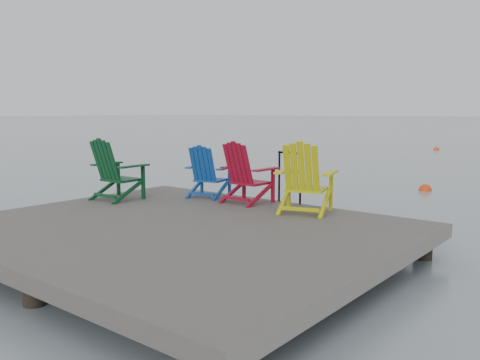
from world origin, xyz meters
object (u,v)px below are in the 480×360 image
Objects in this scene: chair_green at (115,170)px; chair_red at (246,173)px; handrail at (290,172)px; chair_blue at (207,172)px; buoy_a at (425,190)px; buoy_b at (436,150)px; chair_yellow at (304,178)px.

chair_green is 1.03× the size of chair_red.
handrail is 0.94× the size of chair_blue.
buoy_a reaches higher than buoy_b.
handrail is at bearing 30.75° from chair_green.
handrail is at bearing 41.62° from chair_red.
chair_blue is 21.45m from buoy_b.
buoy_b is at bearing 106.73° from buoy_a.
chair_red reaches higher than buoy_b.
chair_red is at bearing -80.63° from buoy_b.
chair_red is 3.08× the size of buoy_a.
buoy_b is (-1.47, 22.51, -1.05)m from chair_green.
buoy_b is (-4.41, 14.68, 0.00)m from buoy_a.
buoy_b is at bearing 91.35° from chair_green.
chair_blue reaches higher than buoy_a.
chair_blue is 2.20m from chair_yellow.
buoy_b is at bearing 84.81° from chair_yellow.
chair_yellow is 6.84m from buoy_a.
chair_yellow reaches higher than handrail.
chair_green is at bearing -145.59° from chair_blue.
chair_blue reaches higher than handrail.
chair_red is (-0.59, -0.49, -0.01)m from handrail.
buoy_b is (-4.11, 20.79, -1.04)m from handrail.
chair_green reaches higher than handrail.
buoy_a is at bearing 75.44° from chair_yellow.
chair_green is 3.17× the size of buoy_a.
chair_green reaches higher than chair_blue.
handrail is 0.93m from chair_yellow.
handrail is at bearing 119.71° from chair_yellow.
chair_blue is 2.96× the size of buoy_b.
chair_green reaches higher than chair_red.
buoy_a is (0.90, 6.61, -1.03)m from chair_red.
handrail is 1.58m from chair_blue.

